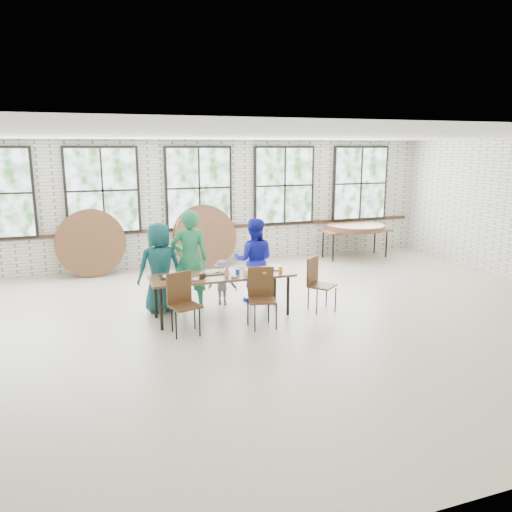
{
  "coord_description": "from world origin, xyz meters",
  "views": [
    {
      "loc": [
        -2.74,
        -7.25,
        2.84
      ],
      "look_at": [
        0.0,
        0.4,
        1.05
      ],
      "focal_mm": 35.0,
      "sensor_mm": 36.0,
      "label": 1
    }
  ],
  "objects_px": {
    "dining_table": "(222,277)",
    "storage_table": "(355,231)",
    "chair_near_right": "(261,292)",
    "chair_near_left": "(182,298)"
  },
  "relations": [
    {
      "from": "dining_table",
      "to": "storage_table",
      "type": "bearing_deg",
      "value": 36.95
    },
    {
      "from": "chair_near_right",
      "to": "storage_table",
      "type": "bearing_deg",
      "value": 58.31
    },
    {
      "from": "storage_table",
      "to": "chair_near_left",
      "type": "bearing_deg",
      "value": -143.14
    },
    {
      "from": "chair_near_right",
      "to": "chair_near_left",
      "type": "bearing_deg",
      "value": -170.87
    },
    {
      "from": "chair_near_left",
      "to": "storage_table",
      "type": "xyz_separation_m",
      "value": [
        5.32,
        3.84,
        0.13
      ]
    },
    {
      "from": "dining_table",
      "to": "storage_table",
      "type": "xyz_separation_m",
      "value": [
        4.53,
        3.32,
        -0.0
      ]
    },
    {
      "from": "chair_near_left",
      "to": "chair_near_right",
      "type": "height_order",
      "value": "same"
    },
    {
      "from": "chair_near_left",
      "to": "storage_table",
      "type": "bearing_deg",
      "value": 19.89
    },
    {
      "from": "chair_near_right",
      "to": "storage_table",
      "type": "distance_m",
      "value": 5.66
    },
    {
      "from": "chair_near_right",
      "to": "storage_table",
      "type": "relative_size",
      "value": 0.52
    }
  ]
}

